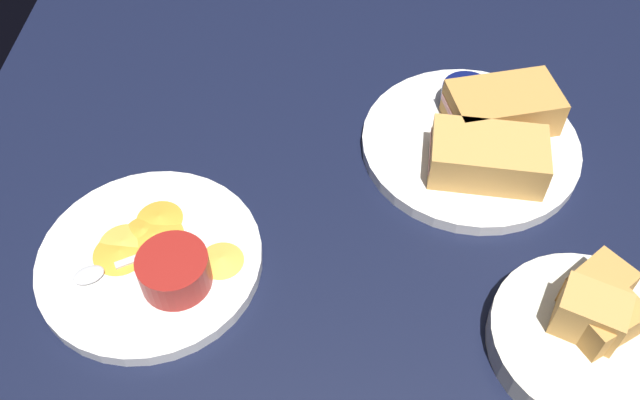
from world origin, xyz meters
The scene contains 11 objects.
ground_plane centered at (0.00, 0.00, -1.50)cm, with size 110.00×110.00×3.00cm, color black.
plate_sandwich_main centered at (-7.75, -8.27, 0.80)cm, with size 26.38×26.38×1.60cm, color white.
sandwich_half_near centered at (-8.86, -3.38, 4.00)cm, with size 13.85×8.77×4.80cm.
sandwich_half_far centered at (-11.44, -11.67, 4.00)cm, with size 14.60×10.66×4.80cm.
ramekin_dark_sauce centered at (-7.37, -14.19, 3.34)cm, with size 6.30×6.30×3.20cm.
spoon_by_dark_ramekin centered at (-9.33, -9.37, 1.96)cm, with size 5.09×9.69×0.80cm.
plate_chips_companion centered at (27.71, 10.56, 0.80)cm, with size 23.86×23.86×1.60cm, color white.
ramekin_light_gravy centered at (24.13, 13.54, 3.69)cm, with size 7.30×7.30×3.90cm.
spoon_by_gravy_ramekin centered at (32.13, 12.93, 1.96)cm, with size 9.39×5.98×0.80cm.
plantain_chip_scatter centered at (27.89, 8.66, 1.90)cm, with size 17.85×11.19×0.60cm.
bread_basket_rear centered at (-16.64, 17.70, 2.40)cm, with size 18.58×18.58×7.83cm.
Camera 1 is at (7.39, 50.89, 61.96)cm, focal length 38.73 mm.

